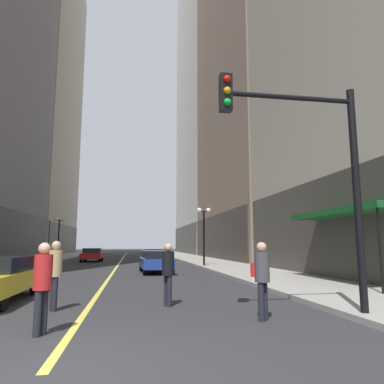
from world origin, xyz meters
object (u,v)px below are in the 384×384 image
at_px(car_red, 92,254).
at_px(street_lamp_right_mid, 204,223).
at_px(pedestrian_in_black_coat, 168,269).
at_px(car_maroon, 156,256).
at_px(car_blue, 156,261).
at_px(traffic_light_near_right, 314,157).
at_px(fire_hydrant_right, 253,272).
at_px(pedestrian_in_red_jacket, 43,281).
at_px(street_lamp_left_far, 59,229).
at_px(pedestrian_in_tan_trench, 55,269).
at_px(pedestrian_with_orange_bag, 262,274).

xyz_separation_m(car_red, street_lamp_right_mid, (9.18, -10.76, 2.54)).
xyz_separation_m(pedestrian_in_black_coat, street_lamp_right_mid, (4.27, 16.27, 2.25)).
bearing_deg(car_maroon, car_blue, -93.66).
relative_size(traffic_light_near_right, fire_hydrant_right, 7.06).
height_order(car_red, pedestrian_in_black_coat, pedestrian_in_black_coat).
bearing_deg(fire_hydrant_right, car_blue, 130.73).
bearing_deg(pedestrian_in_red_jacket, traffic_light_near_right, 3.32).
xyz_separation_m(pedestrian_in_red_jacket, street_lamp_left_far, (-5.86, 31.51, 2.25)).
bearing_deg(car_red, traffic_light_near_right, -74.59).
relative_size(car_maroon, traffic_light_near_right, 0.77).
relative_size(car_maroon, pedestrian_in_tan_trench, 2.45).
relative_size(car_blue, street_lamp_right_mid, 1.02).
distance_m(pedestrian_in_tan_trench, pedestrian_in_black_coat, 2.98).
bearing_deg(fire_hydrant_right, pedestrian_in_red_jacket, -128.21).
distance_m(car_maroon, pedestrian_in_tan_trench, 20.05).
bearing_deg(pedestrian_in_tan_trench, street_lamp_right_mid, 66.27).
height_order(pedestrian_in_tan_trench, fire_hydrant_right, pedestrian_in_tan_trench).
distance_m(car_blue, street_lamp_right_mid, 6.49).
height_order(car_blue, pedestrian_in_black_coat, pedestrian_in_black_coat).
distance_m(car_blue, street_lamp_left_far, 19.38).
height_order(traffic_light_near_right, fire_hydrant_right, traffic_light_near_right).
bearing_deg(traffic_light_near_right, car_red, 105.41).
xyz_separation_m(street_lamp_left_far, street_lamp_right_mid, (12.80, -12.43, 0.00)).
bearing_deg(street_lamp_right_mid, pedestrian_in_red_jacket, -110.00).
relative_size(street_lamp_left_far, fire_hydrant_right, 5.54).
bearing_deg(pedestrian_in_red_jacket, fire_hydrant_right, 51.79).
distance_m(car_maroon, street_lamp_left_far, 13.45).
bearing_deg(pedestrian_in_black_coat, fire_hydrant_right, 54.32).
xyz_separation_m(pedestrian_with_orange_bag, street_lamp_left_far, (-10.46, 30.92, 2.24)).
xyz_separation_m(car_red, street_lamp_left_far, (-3.62, 1.67, 2.54)).
bearing_deg(car_red, street_lamp_right_mid, -49.54).
xyz_separation_m(car_red, pedestrian_with_orange_bag, (6.84, -29.25, 0.30)).
relative_size(car_blue, fire_hydrant_right, 5.67).
bearing_deg(street_lamp_left_far, traffic_light_near_right, -69.34).
height_order(street_lamp_right_mid, fire_hydrant_right, street_lamp_right_mid).
distance_m(pedestrian_with_orange_bag, pedestrian_in_black_coat, 2.94).
xyz_separation_m(car_maroon, car_red, (-5.82, 7.57, 0.00)).
relative_size(traffic_light_near_right, street_lamp_right_mid, 1.28).
bearing_deg(car_maroon, street_lamp_left_far, 135.63).
xyz_separation_m(car_maroon, pedestrian_in_red_jacket, (-3.59, -22.27, 0.29)).
xyz_separation_m(pedestrian_in_black_coat, fire_hydrant_right, (4.77, 6.64, -0.60)).
height_order(car_maroon, pedestrian_in_red_jacket, pedestrian_in_red_jacket).
height_order(car_maroon, fire_hydrant_right, car_maroon).
bearing_deg(pedestrian_in_black_coat, traffic_light_near_right, -37.50).
xyz_separation_m(pedestrian_in_tan_trench, pedestrian_in_black_coat, (2.97, 0.21, -0.04)).
bearing_deg(car_blue, street_lamp_right_mid, 49.86).
bearing_deg(pedestrian_with_orange_bag, pedestrian_in_tan_trench, 157.71).
height_order(pedestrian_in_red_jacket, traffic_light_near_right, traffic_light_near_right).
xyz_separation_m(car_blue, pedestrian_in_tan_trench, (-3.39, -11.91, 0.33)).
bearing_deg(street_lamp_left_far, car_red, -24.73).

